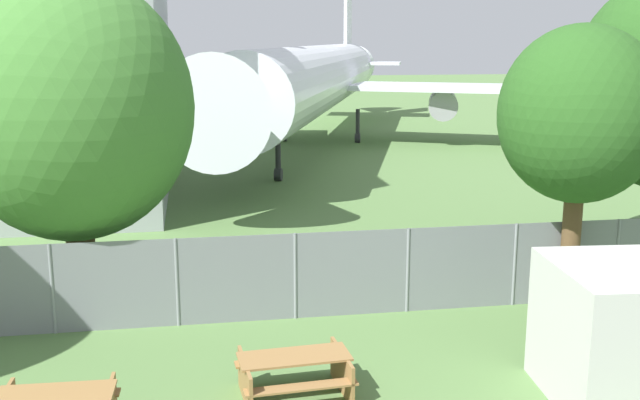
# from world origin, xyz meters

# --- Properties ---
(perimeter_fence) EXTENTS (56.07, 0.07, 1.94)m
(perimeter_fence) POSITION_xyz_m (-0.00, 11.23, 0.97)
(perimeter_fence) COLOR gray
(perimeter_fence) RESTS_ON ground
(airplane) EXTENTS (33.75, 41.12, 11.22)m
(airplane) POSITION_xyz_m (2.52, 38.43, 3.78)
(airplane) COLOR white
(airplane) RESTS_ON ground
(picnic_bench_open_grass) EXTENTS (2.00, 1.53, 0.76)m
(picnic_bench_open_grass) POSITION_xyz_m (-3.07, 7.56, 0.48)
(picnic_bench_open_grass) COLOR olive
(picnic_bench_open_grass) RESTS_ON ground
(tree_left_of_cabin) EXTENTS (5.38, 5.38, 7.53)m
(tree_left_of_cabin) POSITION_xyz_m (-7.27, 12.93, 4.55)
(tree_left_of_cabin) COLOR #4C3823
(tree_left_of_cabin) RESTS_ON ground
(tree_behind_benches) EXTENTS (3.59, 3.59, 6.40)m
(tree_behind_benches) POSITION_xyz_m (3.79, 11.03, 4.39)
(tree_behind_benches) COLOR brown
(tree_behind_benches) RESTS_ON ground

